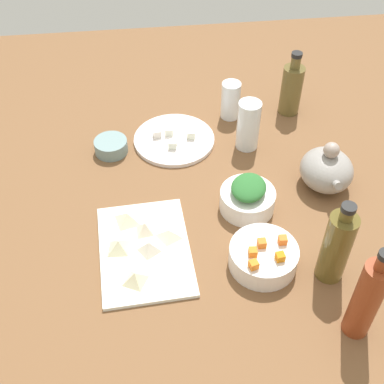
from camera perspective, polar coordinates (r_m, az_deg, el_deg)
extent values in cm
cube|color=brown|center=(129.07, 0.00, -2.03)|extent=(190.00, 190.00, 3.00)
cube|color=white|center=(118.63, -5.31, -6.51)|extent=(29.96, 22.05, 1.00)
cylinder|color=white|center=(146.38, -2.02, 5.89)|extent=(23.05, 23.05, 1.20)
cylinder|color=white|center=(126.34, 6.22, -0.92)|extent=(13.64, 13.64, 5.46)
cylinder|color=white|center=(115.38, 7.99, -7.19)|extent=(15.41, 15.41, 5.27)
cylinder|color=gray|center=(143.73, -9.07, 5.09)|extent=(9.17, 9.17, 3.87)
ellipsoid|color=gray|center=(134.58, 14.85, 2.41)|extent=(14.51, 13.46, 10.04)
sphere|color=#A49287|center=(130.32, 15.38, 4.55)|extent=(4.06, 4.06, 4.06)
cylinder|color=gray|center=(129.65, 15.75, 0.97)|extent=(5.38, 2.00, 3.93)
cylinder|color=maroon|center=(104.16, 18.95, -11.42)|extent=(5.32, 5.32, 20.38)
cylinder|color=maroon|center=(95.06, 20.60, -7.46)|extent=(2.40, 2.40, 3.11)
cylinder|color=brown|center=(111.80, 15.86, -6.03)|extent=(6.12, 6.12, 18.16)
cylinder|color=brown|center=(104.22, 16.97, -2.44)|extent=(2.76, 2.76, 2.58)
cylinder|color=black|center=(102.90, 17.19, -1.73)|extent=(3.06, 3.06, 1.20)
cylinder|color=brown|center=(156.74, 11.07, 11.14)|extent=(6.29, 6.29, 15.08)
cylinder|color=brown|center=(151.83, 11.56, 14.06)|extent=(2.83, 2.83, 3.63)
cylinder|color=black|center=(150.63, 11.70, 14.85)|extent=(3.15, 3.15, 1.20)
cylinder|color=white|center=(141.54, 6.33, 7.46)|extent=(6.31, 6.31, 14.51)
cylinder|color=white|center=(153.26, 4.36, 10.23)|extent=(5.66, 5.66, 11.49)
cube|color=orange|center=(113.15, 7.84, -5.71)|extent=(1.82, 1.82, 1.80)
cube|color=orange|center=(111.35, 6.84, -6.71)|extent=(1.96, 1.96, 1.80)
cube|color=orange|center=(109.31, 6.93, -8.10)|extent=(2.21, 2.21, 1.80)
cube|color=orange|center=(111.40, 9.86, -7.18)|extent=(1.99, 1.99, 1.80)
cube|color=orange|center=(114.45, 10.14, -5.32)|extent=(1.91, 1.91, 1.80)
ellipsoid|color=#2C6B2F|center=(123.22, 6.38, 0.50)|extent=(12.65, 11.83, 3.35)
cube|color=white|center=(146.71, -2.56, 6.83)|extent=(2.62, 2.62, 2.20)
cube|color=white|center=(146.24, -3.92, 6.61)|extent=(2.30, 2.30, 2.20)
cube|color=white|center=(142.12, -2.18, 5.36)|extent=(2.64, 2.64, 2.20)
cube|color=white|center=(145.46, -0.09, 6.49)|extent=(2.59, 2.59, 2.20)
pyramid|color=beige|center=(116.69, -4.87, -6.14)|extent=(4.97, 5.04, 2.86)
pyramid|color=beige|center=(123.26, -7.28, -2.82)|extent=(7.29, 7.26, 2.66)
pyramid|color=beige|center=(120.53, -5.32, -3.98)|extent=(5.68, 5.62, 2.81)
pyramid|color=beige|center=(117.85, -8.24, -5.90)|extent=(6.77, 6.87, 2.79)
pyramid|color=beige|center=(111.86, -6.41, -9.48)|extent=(5.62, 5.71, 2.92)
pyramid|color=beige|center=(119.26, -2.60, -4.70)|extent=(5.54, 5.87, 2.23)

